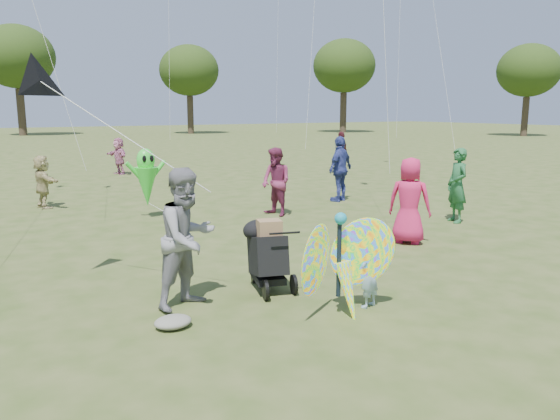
# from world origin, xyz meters

# --- Properties ---
(ground) EXTENTS (160.00, 160.00, 0.00)m
(ground) POSITION_xyz_m (0.00, 0.00, 0.00)
(ground) COLOR #51592B
(ground) RESTS_ON ground
(child_girl) EXTENTS (0.39, 0.31, 0.94)m
(child_girl) POSITION_xyz_m (0.12, -0.32, 0.47)
(child_girl) COLOR #92B4CF
(child_girl) RESTS_ON ground
(adult_man) EXTENTS (1.13, 1.02, 1.92)m
(adult_man) POSITION_xyz_m (-1.97, 1.00, 0.96)
(adult_man) COLOR gray
(adult_man) RESTS_ON ground
(grey_bag) EXTENTS (0.47, 0.39, 0.15)m
(grey_bag) POSITION_xyz_m (-2.44, 0.38, 0.08)
(grey_bag) COLOR gray
(grey_bag) RESTS_ON ground
(crowd_a) EXTENTS (0.95, 1.02, 1.74)m
(crowd_a) POSITION_xyz_m (3.19, 2.07, 0.87)
(crowd_a) COLOR #CD2054
(crowd_a) RESTS_ON ground
(crowd_c) EXTENTS (1.21, 0.85, 1.90)m
(crowd_c) POSITION_xyz_m (5.12, 6.86, 0.95)
(crowd_c) COLOR navy
(crowd_c) RESTS_ON ground
(crowd_d) EXTENTS (0.66, 1.40, 1.45)m
(crowd_d) POSITION_xyz_m (-2.51, 10.18, 0.72)
(crowd_d) COLOR tan
(crowd_d) RESTS_ON ground
(crowd_e) EXTENTS (0.78, 0.94, 1.73)m
(crowd_e) POSITION_xyz_m (2.37, 5.92, 0.87)
(crowd_e) COLOR #7A284B
(crowd_e) RESTS_ON ground
(crowd_f) EXTENTS (0.61, 0.75, 1.78)m
(crowd_f) POSITION_xyz_m (5.65, 2.99, 0.89)
(crowd_f) COLOR #225C32
(crowd_f) RESTS_ON ground
(crowd_h) EXTENTS (1.09, 0.87, 1.72)m
(crowd_h) POSITION_xyz_m (9.72, 12.78, 0.86)
(crowd_h) COLOR #4C1921
(crowd_h) RESTS_ON ground
(crowd_j) EXTENTS (0.74, 1.47, 1.52)m
(crowd_j) POSITION_xyz_m (1.37, 16.92, 0.76)
(crowd_j) COLOR #BE6C91
(crowd_j) RESTS_ON ground
(jogging_stroller) EXTENTS (0.69, 1.12, 1.09)m
(jogging_stroller) POSITION_xyz_m (-0.72, 1.04, 0.61)
(jogging_stroller) COLOR black
(jogging_stroller) RESTS_ON ground
(butterfly_kite) EXTENTS (1.74, 0.75, 1.59)m
(butterfly_kite) POSITION_xyz_m (-0.40, -0.40, 0.67)
(butterfly_kite) COLOR red
(butterfly_kite) RESTS_ON ground
(delta_kite_rig) EXTENTS (2.34, 1.84, 1.94)m
(delta_kite_rig) POSITION_xyz_m (-3.44, 2.60, 3.06)
(delta_kite_rig) COLOR black
(delta_kite_rig) RESTS_ON ground
(alien_kite) EXTENTS (1.12, 0.69, 1.74)m
(alien_kite) POSITION_xyz_m (-0.53, 7.27, 0.97)
(alien_kite) COLOR #35DC33
(alien_kite) RESTS_ON ground
(tree_line) EXTENTS (91.78, 33.60, 10.79)m
(tree_line) POSITION_xyz_m (3.67, 44.99, 6.86)
(tree_line) COLOR #3A2D21
(tree_line) RESTS_ON ground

